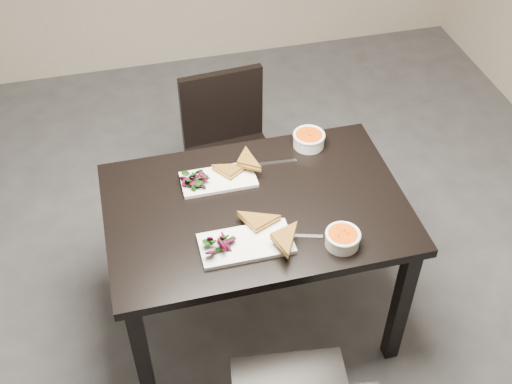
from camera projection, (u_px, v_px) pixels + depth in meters
ground at (178, 361)px, 2.91m from camera, size 5.00×5.00×0.00m
table at (256, 222)px, 2.64m from camera, size 1.20×0.80×0.75m
chair_far at (229, 146)px, 3.26m from camera, size 0.45×0.45×0.85m
plate_near at (246, 244)px, 2.41m from camera, size 0.35×0.17×0.02m
sandwich_near at (262, 231)px, 2.40m from camera, size 0.21×0.19×0.06m
salad_near at (220, 243)px, 2.37m from camera, size 0.11×0.10×0.05m
soup_bowl_near at (343, 238)px, 2.39m from camera, size 0.13×0.13×0.06m
cutlery_near at (299, 236)px, 2.45m from camera, size 0.18×0.06×0.00m
plate_far at (218, 180)px, 2.67m from camera, size 0.31×0.15×0.02m
sandwich_far at (234, 173)px, 2.65m from camera, size 0.19×0.18×0.05m
salad_far at (194, 178)px, 2.63m from camera, size 0.10×0.09×0.04m
soup_bowl_far at (309, 139)px, 2.82m from camera, size 0.14×0.14×0.06m
cutlery_far at (276, 162)px, 2.76m from camera, size 0.18×0.03×0.00m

